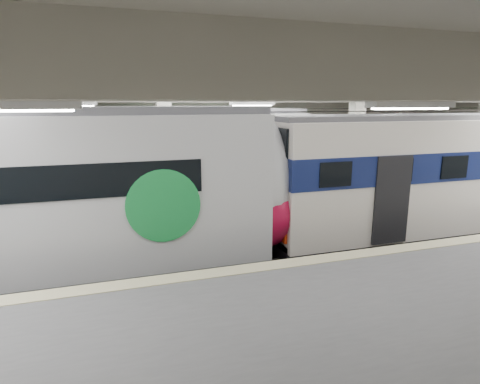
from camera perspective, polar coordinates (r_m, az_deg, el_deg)
name	(u,v)px	position (r m, az deg, el deg)	size (l,w,h in m)	color
station_hall	(297,167)	(11.23, 8.14, 3.57)	(36.00, 24.00, 5.75)	black
modern_emu	(64,199)	(12.06, -23.74, -0.89)	(15.34, 3.16, 4.87)	silver
older_rer	(442,174)	(16.75, 26.81, 2.36)	(13.93, 3.07, 4.57)	silver
far_train	(136,165)	(17.42, -14.61, 3.77)	(14.99, 3.73, 4.71)	silver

